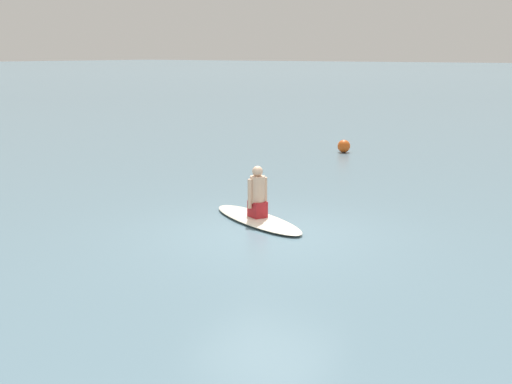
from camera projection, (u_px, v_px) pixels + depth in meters
ground_plane at (267, 234)px, 11.84m from camera, size 400.00×400.00×0.00m
surfboard at (257, 219)px, 12.69m from camera, size 1.79×2.86×0.10m
person_paddler at (257, 194)px, 12.59m from camera, size 0.44×0.41×1.02m
buoy_marker at (344, 146)px, 21.42m from camera, size 0.42×0.42×0.42m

